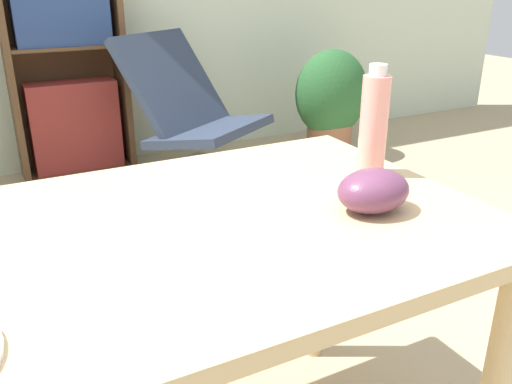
# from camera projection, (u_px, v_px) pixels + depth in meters

# --- Properties ---
(dining_table) EXTENTS (1.39, 0.80, 0.74)m
(dining_table) POSITION_uv_depth(u_px,v_px,m) (145.00, 278.00, 1.05)
(dining_table) COLOR #D1B27F
(dining_table) RESTS_ON ground_plane
(grape_bunch) EXTENTS (0.16, 0.13, 0.09)m
(grape_bunch) POSITION_uv_depth(u_px,v_px,m) (373.00, 191.00, 1.10)
(grape_bunch) COLOR #6B3856
(grape_bunch) RESTS_ON dining_table
(drink_bottle) EXTENTS (0.07, 0.07, 0.26)m
(drink_bottle) POSITION_uv_depth(u_px,v_px,m) (374.00, 124.00, 1.28)
(drink_bottle) COLOR pink
(drink_bottle) RESTS_ON dining_table
(lounge_chair_far) EXTENTS (0.88, 0.97, 0.88)m
(lounge_chair_far) POSITION_uv_depth(u_px,v_px,m) (197.00, 140.00, 3.18)
(lounge_chair_far) COLOR slate
(lounge_chair_far) RESTS_ON ground_plane
(bookshelf) EXTENTS (0.69, 0.28, 1.57)m
(bookshelf) POSITION_uv_depth(u_px,v_px,m) (66.00, 58.00, 3.26)
(bookshelf) COLOR brown
(bookshelf) RESTS_ON ground_plane
(potted_plant_floor) EXTENTS (0.51, 0.43, 0.73)m
(potted_plant_floor) POSITION_uv_depth(u_px,v_px,m) (331.00, 100.00, 3.69)
(potted_plant_floor) COLOR #8E5B42
(potted_plant_floor) RESTS_ON ground_plane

